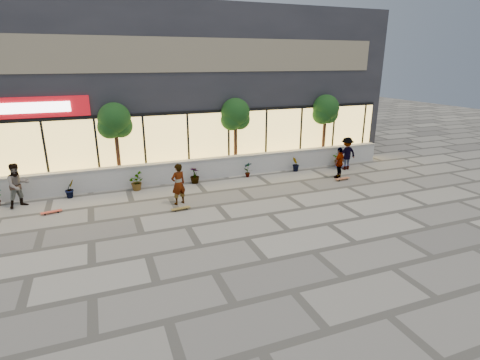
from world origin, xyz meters
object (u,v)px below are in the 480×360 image
object	(u,v)px
tree_mideast	(235,116)
skater_left	(18,185)
skateboard_left	(51,212)
tree_east	(326,111)
skateboard_center	(181,208)
tree_midwest	(115,123)
skateboard_right_near	(342,179)
skater_right_far	(347,153)
skater_right_near	(339,163)
skateboard_right_far	(342,166)
skater_center	(178,184)

from	to	relation	value
tree_mideast	skater_left	world-z (taller)	tree_mideast
skater_left	skateboard_left	distance (m)	1.95
tree_east	skateboard_center	bearing A→B (deg)	-155.02
tree_midwest	skateboard_left	world-z (taller)	tree_midwest
skateboard_center	tree_mideast	bearing A→B (deg)	40.68
tree_east	skateboard_right_near	world-z (taller)	tree_east
tree_midwest	skater_right_far	distance (m)	12.12
skater_right_near	skateboard_center	xyz separation A→B (m)	(-8.52, -1.41, -0.71)
skater_right_far	skateboard_center	size ratio (longest dim) A/B	2.23
skater_right_near	skateboard_left	world-z (taller)	skater_right_near
skateboard_left	skateboard_right_near	size ratio (longest dim) A/B	0.92
tree_east	skater_right_near	distance (m)	3.87
skateboard_center	skateboard_right_far	world-z (taller)	skateboard_right_far
skateboard_left	skater_left	bearing A→B (deg)	123.26
tree_midwest	skater_center	world-z (taller)	tree_midwest
skater_left	skater_right_near	distance (m)	14.62
skateboard_left	skateboard_right_far	world-z (taller)	skateboard_right_far
skater_left	skateboard_left	xyz separation A→B (m)	(1.21, -1.28, -0.84)
tree_midwest	skateboard_center	xyz separation A→B (m)	(1.98, -4.43, -2.91)
skater_center	skater_left	xyz separation A→B (m)	(-6.13, 2.04, 0.05)
tree_mideast	skateboard_center	bearing A→B (deg)	-132.19
tree_mideast	tree_east	distance (m)	5.50
skater_right_far	skateboard_left	distance (m)	14.70
skater_left	skater_center	bearing A→B (deg)	-48.86
skateboard_center	skater_left	bearing A→B (deg)	148.22
skater_right_far	tree_mideast	bearing A→B (deg)	-20.34
tree_mideast	tree_east	xyz separation A→B (m)	(5.50, 0.00, 0.00)
skater_right_far	skateboard_right_near	size ratio (longest dim) A/B	2.08
tree_midwest	skater_right_near	bearing A→B (deg)	-16.08
tree_midwest	skater_left	distance (m)	4.84
skater_left	tree_east	bearing A→B (deg)	-24.32
tree_mideast	tree_east	bearing A→B (deg)	0.00
tree_mideast	skater_left	xyz separation A→B (m)	(-10.05, -1.67, -2.07)
tree_mideast	skater_right_near	xyz separation A→B (m)	(4.50, -3.03, -2.19)
skater_right_near	skateboard_left	distance (m)	13.36
skateboard_right_near	skateboard_right_far	world-z (taller)	skateboard_right_far
skateboard_left	skater_right_far	bearing A→B (deg)	-5.82
tree_east	skater_right_far	xyz separation A→B (m)	(0.29, -1.85, -2.09)
skateboard_left	skateboard_center	bearing A→B (deg)	-27.25
tree_east	skateboard_right_far	xyz separation A→B (m)	(0.34, -1.50, -2.90)
skater_center	skater_right_near	world-z (taller)	skater_center
skater_center	skateboard_left	distance (m)	5.05
tree_east	skateboard_right_far	size ratio (longest dim) A/B	4.51
skater_right_near	skateboard_left	xyz separation A→B (m)	(-13.34, 0.08, -0.72)
tree_midwest	tree_mideast	xyz separation A→B (m)	(6.00, 0.00, 0.00)
skateboard_left	skateboard_right_near	bearing A→B (deg)	-12.35
tree_midwest	skateboard_center	size ratio (longest dim) A/B	4.87
skater_right_far	skateboard_right_far	size ratio (longest dim) A/B	2.06
skateboard_right_near	tree_mideast	bearing A→B (deg)	136.15
skateboard_right_near	tree_east	bearing A→B (deg)	67.09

